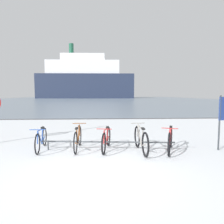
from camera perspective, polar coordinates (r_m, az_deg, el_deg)
name	(u,v)px	position (r m, az deg, el deg)	size (l,w,h in m)	color
ground	(101,100)	(58.35, -3.24, 3.35)	(80.00, 132.00, 0.08)	silver
bike_rack	(107,142)	(6.44, -1.36, -8.65)	(4.26, 0.44, 0.31)	#4C5156
bicycle_0	(41,139)	(6.90, -19.61, -7.36)	(0.46, 1.70, 0.75)	black
bicycle_1	(78,138)	(6.64, -9.75, -7.43)	(0.46, 1.72, 0.81)	black
bicycle_2	(106,139)	(6.48, -1.63, -7.81)	(0.48, 1.67, 0.77)	black
bicycle_3	(141,140)	(6.37, 8.26, -7.83)	(0.46, 1.82, 0.85)	black
bicycle_4	(170,140)	(6.56, 16.32, -7.68)	(0.74, 1.63, 0.82)	black
ferry_ship	(85,80)	(89.32, -7.69, 9.03)	(41.37, 11.93, 23.49)	#232D47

